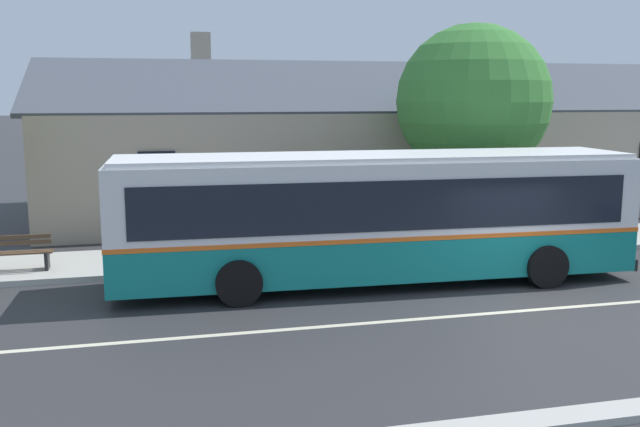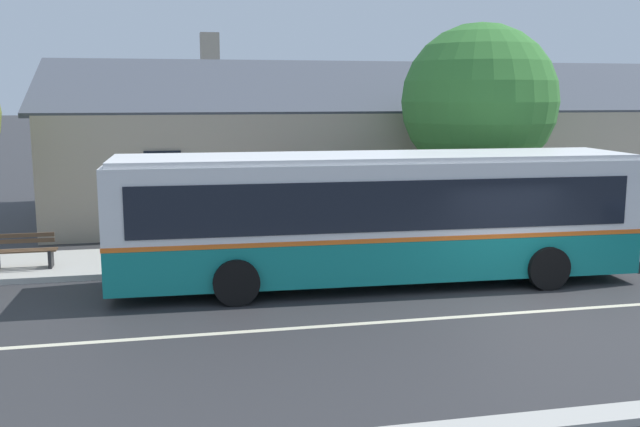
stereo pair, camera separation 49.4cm
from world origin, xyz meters
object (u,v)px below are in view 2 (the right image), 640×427
(bench_by_building, at_px, (23,253))
(bench_down_street, at_px, (184,245))
(street_tree_primary, at_px, (479,102))
(transit_bus, at_px, (376,214))

(bench_by_building, distance_m, bench_down_street, 3.91)
(bench_down_street, distance_m, street_tree_primary, 9.70)
(bench_by_building, relative_size, bench_down_street, 1.05)
(street_tree_primary, bearing_deg, bench_down_street, -169.98)
(transit_bus, bearing_deg, street_tree_primary, 43.96)
(street_tree_primary, bearing_deg, transit_bus, -136.04)
(bench_by_building, xyz_separation_m, bench_down_street, (3.91, 0.17, -0.00))
(bench_by_building, relative_size, street_tree_primary, 0.24)
(street_tree_primary, bearing_deg, bench_by_building, -172.26)
(transit_bus, height_order, street_tree_primary, street_tree_primary)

